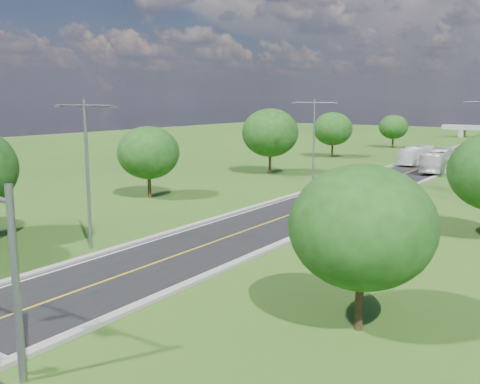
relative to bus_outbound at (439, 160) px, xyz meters
name	(u,v)px	position (x,y,z in m)	size (l,w,h in m)	color
ground	(404,174)	(-3.20, -4.94, -1.64)	(260.00, 260.00, 0.00)	#255016
road	(417,169)	(-3.20, 1.06, -1.61)	(8.00, 150.00, 0.06)	black
curb_left	(388,167)	(-7.45, 1.06, -1.53)	(0.50, 150.00, 0.22)	gray
curb_right	(448,171)	(1.05, 1.06, -1.53)	(0.50, 150.00, 0.22)	gray
speed_limit_sign	(385,189)	(2.00, -26.95, -0.04)	(0.55, 0.09, 2.40)	slate
streetlight_near_left	(87,161)	(-9.20, -52.94, 4.30)	(5.90, 0.25, 10.00)	slate
streetlight_mid_left	(314,134)	(-9.20, -19.94, 4.30)	(5.90, 0.25, 10.00)	slate
tree_lb	(148,153)	(-19.20, -36.94, 3.00)	(6.30, 6.30, 7.33)	black
tree_lc	(270,133)	(-18.20, -14.94, 3.93)	(7.56, 7.56, 8.79)	black
tree_ld	(333,129)	(-20.20, 9.06, 3.31)	(6.72, 6.72, 7.82)	black
tree_le	(393,127)	(-17.70, 33.06, 2.69)	(5.88, 5.88, 6.84)	black
tree_ra	(362,227)	(10.80, -54.94, 3.00)	(6.30, 6.30, 7.33)	black
bus_outbound	(439,160)	(0.00, 0.00, 0.00)	(2.66, 11.35, 3.16)	silver
bus_inbound	(416,155)	(-5.10, 6.99, -0.18)	(2.35, 10.06, 2.80)	white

